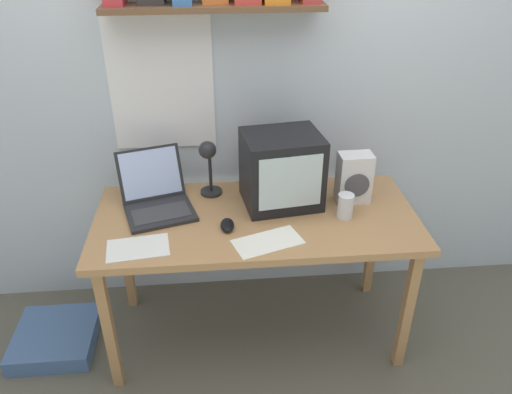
# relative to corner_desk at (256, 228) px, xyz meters

# --- Properties ---
(ground_plane) EXTENTS (12.00, 12.00, 0.00)m
(ground_plane) POSITION_rel_corner_desk_xyz_m (0.00, 0.00, -0.66)
(ground_plane) COLOR #5E5B4C
(back_wall) EXTENTS (5.60, 0.24, 2.60)m
(back_wall) POSITION_rel_corner_desk_xyz_m (-0.01, 0.45, 0.65)
(back_wall) COLOR silver
(back_wall) RESTS_ON ground_plane
(corner_desk) EXTENTS (1.48, 0.67, 0.73)m
(corner_desk) POSITION_rel_corner_desk_xyz_m (0.00, 0.00, 0.00)
(corner_desk) COLOR #B48251
(corner_desk) RESTS_ON ground_plane
(crt_monitor) EXTENTS (0.38, 0.33, 0.35)m
(crt_monitor) POSITION_rel_corner_desk_xyz_m (0.13, 0.11, 0.24)
(crt_monitor) COLOR black
(crt_monitor) RESTS_ON corner_desk
(laptop) EXTENTS (0.39, 0.42, 0.25)m
(laptop) POSITION_rel_corner_desk_xyz_m (-0.46, 0.12, 0.13)
(laptop) COLOR #232326
(laptop) RESTS_ON corner_desk
(desk_lamp) EXTENTS (0.11, 0.14, 0.30)m
(desk_lamp) POSITION_rel_corner_desk_xyz_m (-0.21, 0.19, 0.26)
(desk_lamp) COLOR #232326
(desk_lamp) RESTS_ON corner_desk
(juice_glass) EXTENTS (0.07, 0.07, 0.12)m
(juice_glass) POSITION_rel_corner_desk_xyz_m (0.40, -0.04, 0.12)
(juice_glass) COLOR white
(juice_glass) RESTS_ON corner_desk
(space_heater) EXTENTS (0.16, 0.11, 0.24)m
(space_heater) POSITION_rel_corner_desk_xyz_m (0.47, 0.10, 0.19)
(space_heater) COLOR white
(space_heater) RESTS_ON corner_desk
(computer_mouse) EXTENTS (0.06, 0.11, 0.03)m
(computer_mouse) POSITION_rel_corner_desk_xyz_m (-0.13, -0.09, 0.08)
(computer_mouse) COLOR black
(computer_mouse) RESTS_ON corner_desk
(open_notebook) EXTENTS (0.32, 0.23, 0.00)m
(open_notebook) POSITION_rel_corner_desk_xyz_m (0.03, -0.21, 0.07)
(open_notebook) COLOR white
(open_notebook) RESTS_ON corner_desk
(loose_paper_near_laptop) EXTENTS (0.27, 0.19, 0.00)m
(loose_paper_near_laptop) POSITION_rel_corner_desk_xyz_m (-0.51, -0.20, 0.07)
(loose_paper_near_laptop) COLOR white
(loose_paper_near_laptop) RESTS_ON corner_desk
(floor_cushion) EXTENTS (0.40, 0.40, 0.09)m
(floor_cushion) POSITION_rel_corner_desk_xyz_m (-1.03, 0.00, -0.61)
(floor_cushion) COLOR #4A6B9B
(floor_cushion) RESTS_ON ground_plane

